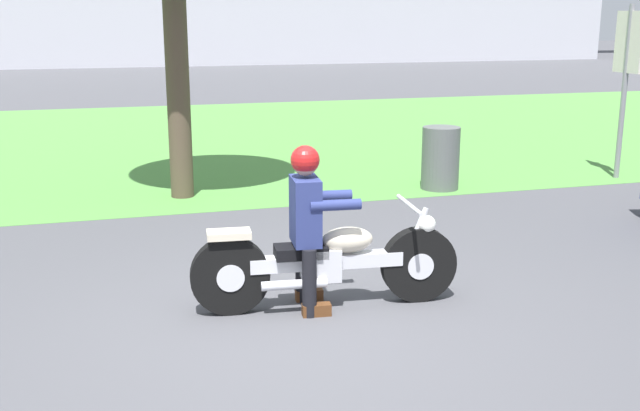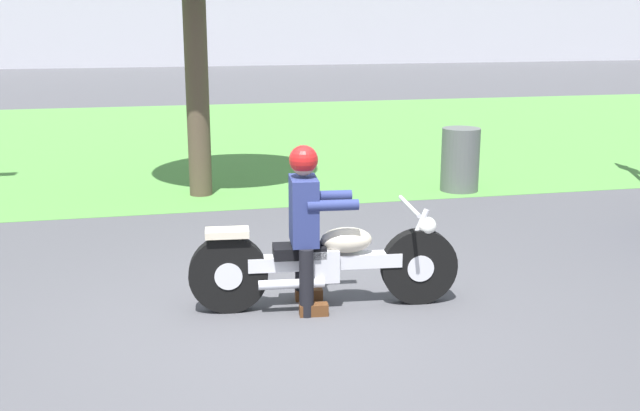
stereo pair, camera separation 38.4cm
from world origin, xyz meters
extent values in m
plane|color=#4C4C51|center=(0.00, 0.00, 0.00)|extent=(120.00, 120.00, 0.00)
cube|color=#549342|center=(0.00, 9.99, 0.00)|extent=(60.00, 12.00, 0.01)
cylinder|color=black|center=(1.19, 0.40, 0.33)|extent=(0.67, 0.18, 0.66)
cylinder|color=silver|center=(1.19, 0.40, 0.33)|extent=(0.24, 0.16, 0.23)
cylinder|color=black|center=(-0.44, 0.56, 0.33)|extent=(0.67, 0.18, 0.66)
cylinder|color=silver|center=(-0.44, 0.56, 0.33)|extent=(0.24, 0.16, 0.23)
cube|color=silver|center=(0.38, 0.48, 0.41)|extent=(1.32, 0.26, 0.12)
cube|color=silver|center=(0.33, 0.49, 0.39)|extent=(0.34, 0.27, 0.28)
ellipsoid|color=beige|center=(0.56, 0.46, 0.59)|extent=(0.46, 0.28, 0.22)
cube|color=black|center=(0.16, 0.50, 0.51)|extent=(0.46, 0.28, 0.10)
cube|color=beige|center=(-0.44, 0.56, 0.69)|extent=(0.38, 0.23, 0.06)
cylinder|color=silver|center=(1.14, 0.41, 0.58)|extent=(0.26, 0.07, 0.53)
cylinder|color=silver|center=(1.09, 0.41, 0.87)|extent=(0.10, 0.66, 0.04)
sphere|color=white|center=(1.25, 0.40, 0.69)|extent=(0.16, 0.16, 0.16)
cylinder|color=silver|center=(0.07, 0.37, 0.27)|extent=(0.56, 0.13, 0.08)
cylinder|color=black|center=(0.22, 0.68, 0.29)|extent=(0.12, 0.12, 0.58)
cube|color=#593319|center=(0.28, 0.67, 0.05)|extent=(0.25, 0.12, 0.10)
cylinder|color=black|center=(0.18, 0.32, 0.29)|extent=(0.12, 0.12, 0.58)
cube|color=#593319|center=(0.24, 0.31, 0.05)|extent=(0.25, 0.12, 0.10)
cube|color=navy|center=(0.20, 0.50, 0.86)|extent=(0.25, 0.40, 0.56)
cylinder|color=navy|center=(0.43, 0.65, 0.94)|extent=(0.43, 0.13, 0.09)
cylinder|color=navy|center=(0.40, 0.31, 0.94)|extent=(0.43, 0.13, 0.09)
sphere|color=tan|center=(0.20, 0.50, 1.26)|extent=(0.20, 0.20, 0.20)
sphere|color=#B21919|center=(0.20, 0.50, 1.29)|extent=(0.24, 0.24, 0.24)
cylinder|color=brown|center=(-0.37, 4.97, 1.46)|extent=(0.31, 0.31, 2.93)
cylinder|color=#595E5B|center=(3.25, 4.43, 0.45)|extent=(0.54, 0.54, 0.90)
cylinder|color=gray|center=(6.19, 4.38, 1.30)|extent=(0.08, 0.08, 2.60)
cube|color=silver|center=(6.19, 4.38, 2.05)|extent=(0.04, 0.60, 0.90)
camera|label=1|loc=(-1.38, -5.44, 2.44)|focal=42.94mm
camera|label=2|loc=(-1.01, -5.54, 2.44)|focal=42.94mm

